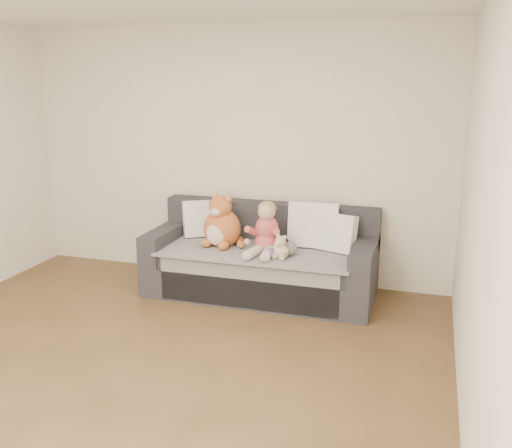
{
  "coord_description": "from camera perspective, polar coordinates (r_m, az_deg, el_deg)",
  "views": [
    {
      "loc": [
        1.96,
        -3.04,
        2.09
      ],
      "look_at": [
        0.44,
        1.87,
        0.75
      ],
      "focal_mm": 40.0,
      "sensor_mm": 36.0,
      "label": 1
    }
  ],
  "objects": [
    {
      "name": "room_shell",
      "position": [
        4.06,
        -12.12,
        3.05
      ],
      "size": [
        5.0,
        5.0,
        5.0
      ],
      "color": "brown",
      "rests_on": "ground"
    },
    {
      "name": "sofa",
      "position": [
        5.61,
        0.57,
        -3.88
      ],
      "size": [
        2.2,
        0.94,
        0.85
      ],
      "color": "#2A2A30",
      "rests_on": "ground"
    },
    {
      "name": "cushion_left",
      "position": [
        5.93,
        -5.3,
        0.58
      ],
      "size": [
        0.45,
        0.37,
        0.39
      ],
      "rotation": [
        0.0,
        0.0,
        0.56
      ],
      "color": "white",
      "rests_on": "sofa"
    },
    {
      "name": "cushion_right_back",
      "position": [
        5.54,
        5.74,
        -0.08
      ],
      "size": [
        0.49,
        0.25,
        0.45
      ],
      "rotation": [
        0.0,
        0.0,
        0.07
      ],
      "color": "white",
      "rests_on": "sofa"
    },
    {
      "name": "cushion_right_front",
      "position": [
        5.44,
        7.95,
        -0.86
      ],
      "size": [
        0.43,
        0.29,
        0.37
      ],
      "rotation": [
        0.0,
        0.0,
        -0.33
      ],
      "color": "white",
      "rests_on": "sofa"
    },
    {
      "name": "toddler",
      "position": [
        5.35,
        0.97,
        -0.71
      ],
      "size": [
        0.35,
        0.49,
        0.49
      ],
      "rotation": [
        0.0,
        0.0,
        -0.01
      ],
      "color": "#BF435A",
      "rests_on": "sofa"
    },
    {
      "name": "plush_cat",
      "position": [
        5.57,
        -3.46,
        -0.1
      ],
      "size": [
        0.44,
        0.38,
        0.56
      ],
      "rotation": [
        0.0,
        0.0,
        -0.18
      ],
      "color": "#C1542B",
      "rests_on": "sofa"
    },
    {
      "name": "teddy_bear",
      "position": [
        5.18,
        2.49,
        -2.51
      ],
      "size": [
        0.18,
        0.15,
        0.23
      ],
      "rotation": [
        0.0,
        0.0,
        -0.36
      ],
      "color": "#CBB58D",
      "rests_on": "sofa"
    },
    {
      "name": "plush_cow",
      "position": [
        5.29,
        3.25,
        -2.38
      ],
      "size": [
        0.15,
        0.22,
        0.18
      ],
      "rotation": [
        0.0,
        0.0,
        -0.42
      ],
      "color": "white",
      "rests_on": "sofa"
    },
    {
      "name": "sippy_cup",
      "position": [
        5.22,
        1.54,
        -2.69
      ],
      "size": [
        0.11,
        0.07,
        0.13
      ],
      "rotation": [
        0.0,
        0.0,
        0.01
      ],
      "color": "purple",
      "rests_on": "sofa"
    }
  ]
}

